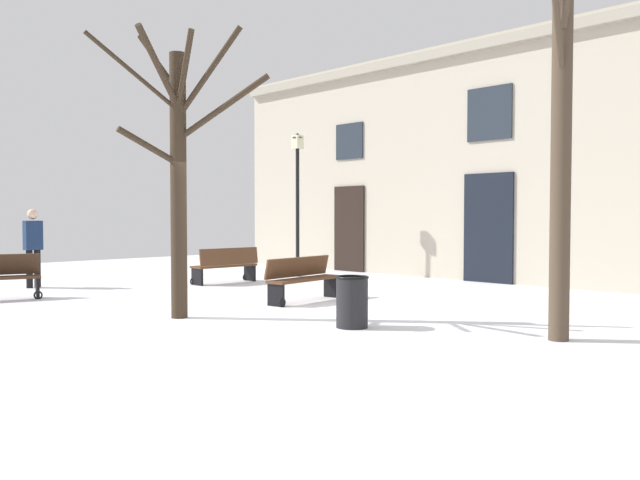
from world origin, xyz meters
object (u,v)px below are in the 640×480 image
(tree_foreground, at_px, (563,119))
(bench_far_corner, at_px, (303,278))
(streetlamp, at_px, (298,189))
(litter_bin, at_px, (352,302))
(tree_left_of_center, at_px, (179,165))
(bench_facing_shops, at_px, (226,265))
(person_strolling, at_px, (33,244))

(tree_foreground, height_order, bench_far_corner, tree_foreground)
(streetlamp, relative_size, litter_bin, 5.12)
(tree_left_of_center, bearing_deg, litter_bin, 27.68)
(tree_foreground, xyz_separation_m, tree_left_of_center, (-5.14, -2.50, -0.45))
(litter_bin, relative_size, bench_facing_shops, 0.44)
(tree_left_of_center, bearing_deg, streetlamp, 122.41)
(tree_left_of_center, distance_m, bench_facing_shops, 5.80)
(tree_foreground, height_order, streetlamp, tree_foreground)
(streetlamp, relative_size, person_strolling, 2.16)
(tree_foreground, distance_m, bench_far_corner, 5.80)
(bench_facing_shops, bearing_deg, tree_left_of_center, 47.44)
(bench_far_corner, bearing_deg, litter_bin, -126.58)
(tree_foreground, relative_size, tree_left_of_center, 1.24)
(bench_far_corner, distance_m, person_strolling, 6.69)
(tree_left_of_center, distance_m, streetlamp, 7.43)
(bench_far_corner, height_order, bench_facing_shops, bench_facing_shops)
(streetlamp, height_order, bench_far_corner, streetlamp)
(tree_left_of_center, bearing_deg, bench_facing_shops, 135.75)
(tree_foreground, height_order, tree_left_of_center, tree_foreground)
(streetlamp, xyz_separation_m, litter_bin, (6.50, -4.95, -1.99))
(bench_far_corner, bearing_deg, bench_facing_shops, 68.56)
(tree_foreground, xyz_separation_m, litter_bin, (-2.61, -1.18, -2.52))
(streetlamp, height_order, person_strolling, streetlamp)
(bench_facing_shops, xyz_separation_m, person_strolling, (-2.29, -3.73, 0.58))
(tree_left_of_center, height_order, litter_bin, tree_left_of_center)
(litter_bin, xyz_separation_m, bench_facing_shops, (-6.42, 2.47, 0.05))
(streetlamp, height_order, litter_bin, streetlamp)
(tree_left_of_center, xyz_separation_m, person_strolling, (-6.19, 0.07, -1.44))
(tree_foreground, bearing_deg, person_strolling, -167.88)
(tree_foreground, relative_size, person_strolling, 3.16)
(tree_left_of_center, xyz_separation_m, litter_bin, (2.52, 1.32, -2.07))
(person_strolling, bearing_deg, bench_far_corner, 114.42)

